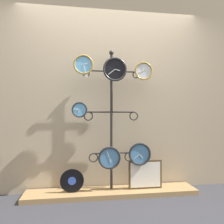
% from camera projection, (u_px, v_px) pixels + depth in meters
% --- Properties ---
extents(ground_plane, '(12.00, 12.00, 0.00)m').
position_uv_depth(ground_plane, '(117.00, 206.00, 2.46)').
color(ground_plane, '#333338').
extents(shop_wall, '(4.40, 0.04, 2.80)m').
position_uv_depth(shop_wall, '(110.00, 88.00, 3.04)').
color(shop_wall, tan).
rests_on(shop_wall, ground_plane).
extents(low_shelf, '(2.20, 0.36, 0.06)m').
position_uv_depth(low_shelf, '(112.00, 192.00, 2.81)').
color(low_shelf, '#9E7A4C').
rests_on(low_shelf, ground_plane).
extents(display_stand, '(0.76, 0.43, 1.88)m').
position_uv_depth(display_stand, '(111.00, 151.00, 2.87)').
color(display_stand, '#282623').
rests_on(display_stand, ground_plane).
extents(clock_top_left, '(0.25, 0.04, 0.25)m').
position_uv_depth(clock_top_left, '(83.00, 65.00, 2.72)').
color(clock_top_left, '#60A8DB').
extents(clock_top_center, '(0.31, 0.04, 0.31)m').
position_uv_depth(clock_top_center, '(115.00, 69.00, 2.78)').
color(clock_top_center, black).
extents(clock_top_right, '(0.24, 0.04, 0.24)m').
position_uv_depth(clock_top_right, '(144.00, 71.00, 2.87)').
color(clock_top_right, silver).
extents(clock_middle_left, '(0.20, 0.04, 0.20)m').
position_uv_depth(clock_middle_left, '(80.00, 110.00, 2.75)').
color(clock_middle_left, '#60A8DB').
extents(clock_bottom_center, '(0.29, 0.04, 0.29)m').
position_uv_depth(clock_bottom_center, '(109.00, 158.00, 2.75)').
color(clock_bottom_center, '#4C84B2').
extents(clock_bottom_right, '(0.30, 0.04, 0.30)m').
position_uv_depth(clock_bottom_right, '(140.00, 154.00, 2.81)').
color(clock_bottom_right, '#4C84B2').
extents(vinyl_record, '(0.29, 0.01, 0.29)m').
position_uv_depth(vinyl_record, '(72.00, 181.00, 2.71)').
color(vinyl_record, black).
rests_on(vinyl_record, low_shelf).
extents(picture_frame, '(0.44, 0.02, 0.37)m').
position_uv_depth(picture_frame, '(145.00, 175.00, 2.86)').
color(picture_frame, '#4C381E').
rests_on(picture_frame, low_shelf).
extents(price_tag_upper, '(0.04, 0.00, 0.03)m').
position_uv_depth(price_tag_upper, '(86.00, 76.00, 2.72)').
color(price_tag_upper, white).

